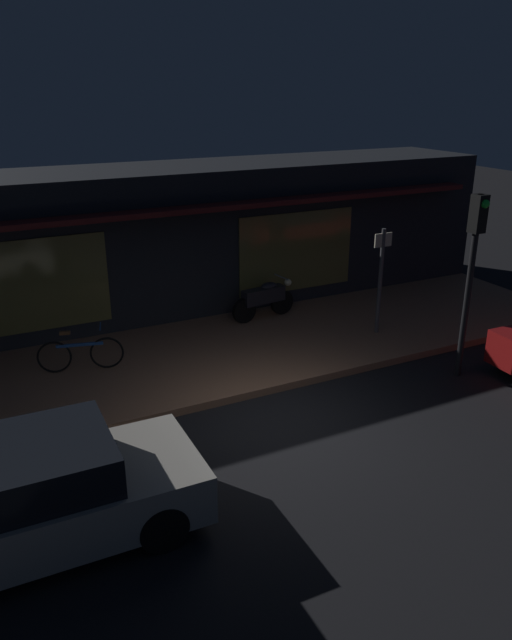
% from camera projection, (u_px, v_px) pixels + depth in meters
% --- Properties ---
extents(ground_plane, '(60.00, 60.00, 0.00)m').
position_uv_depth(ground_plane, '(278.00, 424.00, 10.49)').
color(ground_plane, black).
extents(sidewalk_slab, '(18.00, 4.00, 0.15)m').
position_uv_depth(sidewalk_slab, '(211.00, 355.00, 12.97)').
color(sidewalk_slab, '#8C6047').
rests_on(sidewalk_slab, ground_plane).
extents(storefront_building, '(18.00, 3.30, 3.60)m').
position_uv_depth(storefront_building, '(157.00, 241.00, 15.17)').
color(storefront_building, black).
rests_on(storefront_building, ground_plane).
extents(motorcycle, '(1.70, 0.55, 0.97)m').
position_uv_depth(motorcycle, '(265.00, 298.00, 14.67)').
color(motorcycle, black).
rests_on(motorcycle, sidewalk_slab).
extents(bicycle_parked, '(1.62, 0.53, 0.91)m').
position_uv_depth(bicycle_parked, '(81.00, 354.00, 11.98)').
color(bicycle_parked, black).
rests_on(bicycle_parked, sidewalk_slab).
extents(sign_post, '(0.44, 0.09, 2.40)m').
position_uv_depth(sign_post, '(381.00, 275.00, 13.50)').
color(sign_post, '#47474C').
rests_on(sign_post, sidewalk_slab).
extents(traffic_light_pole, '(0.24, 0.33, 3.60)m').
position_uv_depth(traffic_light_pole, '(473.00, 255.00, 11.37)').
color(traffic_light_pole, black).
rests_on(traffic_light_pole, ground_plane).
extents(parked_car_near, '(4.12, 1.82, 1.42)m').
position_uv_depth(parked_car_near, '(33.00, 496.00, 7.51)').
color(parked_car_near, black).
rests_on(parked_car_near, ground_plane).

